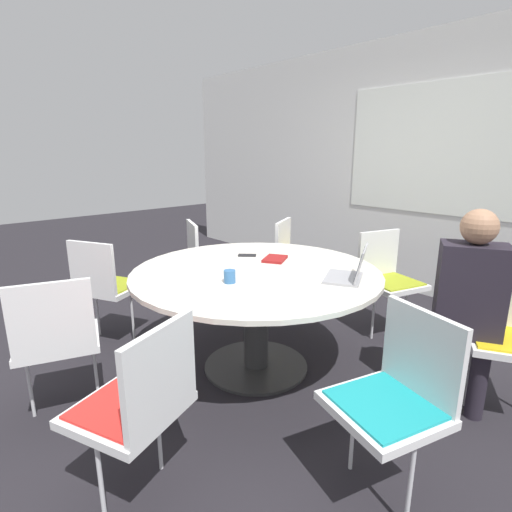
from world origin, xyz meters
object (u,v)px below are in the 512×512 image
at_px(chair_5, 56,334).
at_px(chair_6, 139,398).
at_px(coffee_cup, 230,276).
at_px(chair_4, 105,281).
at_px(chair_0, 509,327).
at_px(laptop, 351,272).
at_px(person_0, 470,296).
at_px(cell_phone, 247,255).
at_px(chair_7, 397,390).
at_px(chair_1, 387,274).
at_px(chair_2, 295,256).
at_px(spiral_notebook, 275,259).
at_px(chair_3, 206,257).

relative_size(chair_5, chair_6, 1.00).
bearing_deg(coffee_cup, chair_4, -164.45).
xyz_separation_m(chair_0, laptop, (-0.78, -0.50, 0.27)).
xyz_separation_m(chair_4, person_0, (2.26, 1.24, 0.19)).
xyz_separation_m(coffee_cup, cell_phone, (-0.43, 0.51, -0.04)).
relative_size(chair_7, laptop, 2.29).
bearing_deg(chair_1, coffee_cup, 9.04).
distance_m(chair_0, chair_1, 1.12).
relative_size(chair_0, chair_2, 1.00).
height_order(chair_5, chair_6, same).
distance_m(chair_5, spiral_notebook, 1.53).
xyz_separation_m(chair_5, cell_phone, (0.01, 1.42, 0.22)).
bearing_deg(chair_3, spiral_notebook, 15.17).
xyz_separation_m(chair_0, chair_2, (-1.97, 0.29, 0.00)).
relative_size(chair_3, laptop, 2.29).
xyz_separation_m(chair_1, chair_6, (0.23, -2.36, 0.00)).
relative_size(chair_2, chair_7, 1.00).
relative_size(coffee_cup, cell_phone, 0.54).
bearing_deg(spiral_notebook, chair_0, 20.01).
xyz_separation_m(chair_5, person_0, (1.51, 1.83, 0.19)).
distance_m(person_0, spiral_notebook, 1.31).
distance_m(chair_5, laptop, 1.78).
distance_m(chair_1, chair_4, 2.32).
bearing_deg(laptop, chair_5, -59.21).
bearing_deg(chair_6, spiral_notebook, 1.96).
bearing_deg(chair_7, spiral_notebook, -6.88).
bearing_deg(chair_1, chair_0, 84.71).
bearing_deg(chair_1, laptop, 32.52).
xyz_separation_m(chair_1, spiral_notebook, (-0.40, -0.95, 0.22)).
height_order(chair_1, coffee_cup, chair_1).
distance_m(chair_7, spiral_notebook, 1.46).
bearing_deg(chair_0, person_0, 19.11).
relative_size(chair_7, spiral_notebook, 3.41).
bearing_deg(laptop, coffee_cup, -66.19).
bearing_deg(coffee_cup, cell_phone, 129.87).
bearing_deg(chair_0, coffee_cup, 13.05).
height_order(chair_5, coffee_cup, chair_5).
bearing_deg(cell_phone, chair_5, -90.40).
height_order(laptop, cell_phone, laptop).
distance_m(chair_5, chair_6, 0.88).
bearing_deg(chair_5, chair_0, -20.96).
relative_size(spiral_notebook, coffee_cup, 3.21).
distance_m(chair_1, coffee_cup, 1.56).
height_order(chair_3, chair_7, same).
bearing_deg(coffee_cup, chair_3, 150.83).
distance_m(chair_1, chair_6, 2.38).
xyz_separation_m(chair_7, cell_phone, (-1.56, 0.49, 0.22)).
height_order(chair_5, laptop, laptop).
xyz_separation_m(chair_0, chair_7, (-0.11, -1.09, 0.00)).
bearing_deg(chair_0, spiral_notebook, -8.39).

